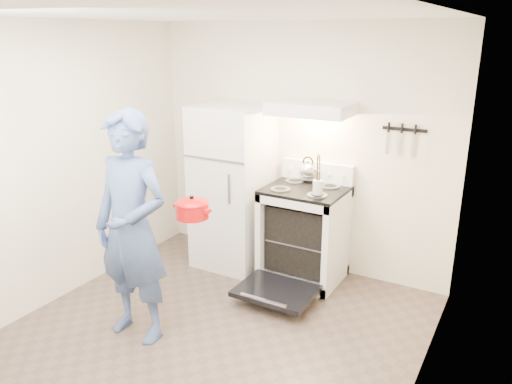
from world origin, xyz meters
The scene contains 15 objects.
floor centered at (0.00, 0.00, 0.00)m, with size 3.60×3.60×0.00m, color brown.
back_wall centered at (0.00, 1.80, 1.25)m, with size 3.20×0.02×2.50m, color beige.
refrigerator centered at (-0.58, 1.45, 0.85)m, with size 0.70×0.70×1.70m, color silver.
stove_body centered at (0.23, 1.48, 0.46)m, with size 0.76×0.65×0.92m, color silver.
cooktop centered at (0.23, 1.48, 0.94)m, with size 0.76×0.65×0.03m, color black.
backsplash centered at (0.23, 1.76, 1.05)m, with size 0.76×0.07×0.20m, color silver.
oven_door centered at (0.23, 0.88, 0.12)m, with size 0.70×0.54×0.04m, color black.
oven_rack centered at (0.23, 1.48, 0.44)m, with size 0.60×0.52×0.01m, color slate.
range_hood centered at (0.23, 1.55, 1.71)m, with size 0.76×0.50×0.12m, color silver.
knife_strip centered at (1.05, 1.79, 1.55)m, with size 0.40×0.02×0.03m, color black.
pizza_stone centered at (0.24, 1.48, 0.45)m, with size 0.32×0.32×0.02m, color #8E704C.
tea_kettle centered at (0.15, 1.70, 1.08)m, with size 0.21×0.17×0.26m, color silver, non-canonical shape.
utensil_jar centered at (0.44, 1.28, 1.05)m, with size 0.09×0.09×0.13m, color silver.
person centered at (-0.54, -0.10, 0.93)m, with size 0.68×0.44×1.85m, color navy.
dutch_oven centered at (-0.23, 0.27, 1.02)m, with size 0.34×0.27×0.22m, color red, non-canonical shape.
Camera 1 is at (2.08, -2.76, 2.38)m, focal length 35.00 mm.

